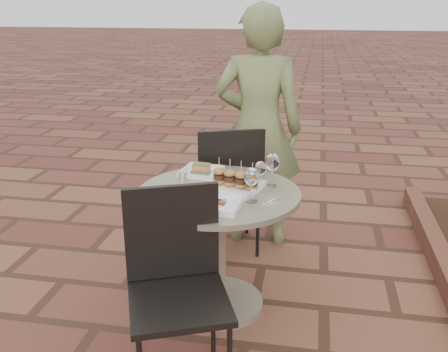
% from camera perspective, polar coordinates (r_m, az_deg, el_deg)
% --- Properties ---
extents(ground, '(60.00, 60.00, 0.00)m').
position_cam_1_polar(ground, '(3.19, -4.19, -13.27)').
color(ground, brown).
rests_on(ground, ground).
extents(cafe_table, '(0.90, 0.90, 0.73)m').
position_cam_1_polar(cafe_table, '(2.84, -0.60, -6.38)').
color(cafe_table, gray).
rests_on(cafe_table, ground).
extents(chair_far, '(0.56, 0.56, 0.93)m').
position_cam_1_polar(chair_far, '(3.43, 0.56, -0.51)').
color(chair_far, black).
rests_on(chair_far, ground).
extents(chair_near, '(0.58, 0.58, 0.93)m').
position_cam_1_polar(chair_near, '(2.33, -5.55, -10.82)').
color(chair_near, black).
rests_on(chair_near, ground).
extents(diner, '(0.63, 0.42, 1.72)m').
position_cam_1_polar(diner, '(3.56, 3.95, 5.38)').
color(diner, '#5E6839').
rests_on(diner, ground).
extents(plate_salmon, '(0.26, 0.26, 0.06)m').
position_cam_1_polar(plate_salmon, '(3.01, -2.60, 0.61)').
color(plate_salmon, white).
rests_on(plate_salmon, cafe_table).
extents(plate_sliders, '(0.33, 0.33, 0.17)m').
position_cam_1_polar(plate_sliders, '(2.75, 1.31, -0.72)').
color(plate_sliders, white).
rests_on(plate_sliders, cafe_table).
extents(plate_tuna, '(0.27, 0.27, 0.03)m').
position_cam_1_polar(plate_tuna, '(2.54, -0.98, -3.08)').
color(plate_tuna, white).
rests_on(plate_tuna, cafe_table).
extents(wine_glass_right, '(0.08, 0.08, 0.18)m').
position_cam_1_polar(wine_glass_right, '(2.56, 3.16, -0.20)').
color(wine_glass_right, white).
rests_on(wine_glass_right, cafe_table).
extents(wine_glass_mid, '(0.07, 0.07, 0.15)m').
position_cam_1_polar(wine_glass_mid, '(2.76, 4.21, 0.81)').
color(wine_glass_mid, white).
rests_on(wine_glass_mid, cafe_table).
extents(wine_glass_far, '(0.08, 0.08, 0.19)m').
position_cam_1_polar(wine_glass_far, '(2.78, 5.55, 1.45)').
color(wine_glass_far, white).
rests_on(wine_glass_far, cafe_table).
extents(steel_ramekin, '(0.06, 0.06, 0.04)m').
position_cam_1_polar(steel_ramekin, '(2.93, -4.72, 0.11)').
color(steel_ramekin, silver).
rests_on(steel_ramekin, cafe_table).
extents(cutlery_set, '(0.13, 0.20, 0.00)m').
position_cam_1_polar(cutlery_set, '(2.58, 5.41, -3.20)').
color(cutlery_set, silver).
rests_on(cutlery_set, cafe_table).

